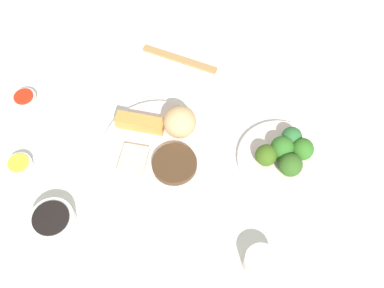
{
  "coord_description": "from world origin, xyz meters",
  "views": [
    {
      "loc": [
        0.55,
        0.11,
        0.99
      ],
      "look_at": [
        0.01,
        0.11,
        0.06
      ],
      "focal_mm": 43.96,
      "sensor_mm": 36.0,
      "label": 1
    }
  ],
  "objects": [
    {
      "name": "broccoli_floret_1",
      "position": [
        0.06,
        0.33,
        0.06
      ],
      "size": [
        0.05,
        0.05,
        0.05
      ],
      "primitive_type": "sphere",
      "color": "#325F20",
      "rests_on": "broccoli_plate"
    },
    {
      "name": "chopsticks_pair",
      "position": [
        -0.27,
        0.08,
        0.02
      ],
      "size": [
        0.1,
        0.2,
        0.01
      ],
      "primitive_type": "cube",
      "rotation": [
        0.0,
        0.0,
        1.17
      ],
      "color": "#AD844E",
      "rests_on": "tabletop"
    },
    {
      "name": "sauce_ramekin_sweet_and_sour",
      "position": [
        -0.14,
        -0.31,
        0.03
      ],
      "size": [
        0.06,
        0.06,
        0.02
      ],
      "primitive_type": "cylinder",
      "color": "white",
      "rests_on": "tabletop"
    },
    {
      "name": "spring_roll",
      "position": [
        -0.05,
        -0.01,
        0.05
      ],
      "size": [
        0.06,
        0.12,
        0.03
      ],
      "primitive_type": "cube",
      "rotation": [
        0.0,
        0.0,
        1.36
      ],
      "color": "gold",
      "rests_on": "main_plate"
    },
    {
      "name": "broccoli_floret_0",
      "position": [
        0.02,
        0.31,
        0.06
      ],
      "size": [
        0.05,
        0.05,
        0.05
      ],
      "primitive_type": "sphere",
      "color": "#317026",
      "rests_on": "broccoli_plate"
    },
    {
      "name": "rice_scoop",
      "position": [
        -0.04,
        0.08,
        0.07
      ],
      "size": [
        0.08,
        0.08,
        0.08
      ],
      "primitive_type": "sphere",
      "color": "tan",
      "rests_on": "main_plate"
    },
    {
      "name": "sauce_ramekin_hot_mustard",
      "position": [
        0.05,
        -0.29,
        0.03
      ],
      "size": [
        0.06,
        0.06,
        0.02
      ],
      "primitive_type": "cylinder",
      "color": "white",
      "rests_on": "tabletop"
    },
    {
      "name": "broccoli_plate",
      "position": [
        0.03,
        0.32,
        0.03
      ],
      "size": [
        0.21,
        0.21,
        0.01
      ],
      "primitive_type": "cylinder",
      "color": "white",
      "rests_on": "tabletop"
    },
    {
      "name": "stir_fry_heap",
      "position": [
        0.05,
        0.07,
        0.04
      ],
      "size": [
        0.1,
        0.1,
        0.02
      ],
      "primitive_type": "cylinder",
      "color": "#48311D",
      "rests_on": "main_plate"
    },
    {
      "name": "soy_sauce_bowl",
      "position": [
        0.19,
        -0.19,
        0.04
      ],
      "size": [
        0.1,
        0.1,
        0.04
      ],
      "primitive_type": "cylinder",
      "color": "white",
      "rests_on": "tabletop"
    },
    {
      "name": "main_plate",
      "position": [
        -0.0,
        0.03,
        0.03
      ],
      "size": [
        0.26,
        0.26,
        0.02
      ],
      "primitive_type": "cylinder",
      "color": "white",
      "rests_on": "tabletop"
    },
    {
      "name": "broccoli_floret_3",
      "position": [
        0.04,
        0.28,
        0.06
      ],
      "size": [
        0.05,
        0.05,
        0.05
      ],
      "primitive_type": "sphere",
      "color": "#3D631A",
      "rests_on": "broccoli_plate"
    },
    {
      "name": "sauce_ramekin_sweet_and_sour_liquid",
      "position": [
        -0.14,
        -0.31,
        0.04
      ],
      "size": [
        0.05,
        0.05,
        0.0
      ],
      "primitive_type": "cylinder",
      "color": "red",
      "rests_on": "sauce_ramekin_sweet_and_sour"
    },
    {
      "name": "crab_rangoon_wonton",
      "position": [
        0.04,
        -0.03,
        0.04
      ],
      "size": [
        0.08,
        0.07,
        0.01
      ],
      "primitive_type": "cube",
      "rotation": [
        0.0,
        0.0,
        -0.19
      ],
      "color": "beige",
      "rests_on": "main_plate"
    },
    {
      "name": "broccoli_floret_5",
      "position": [
        0.02,
        0.36,
        0.06
      ],
      "size": [
        0.05,
        0.05,
        0.05
      ],
      "primitive_type": "sphere",
      "color": "#327123",
      "rests_on": "broccoli_plate"
    },
    {
      "name": "teacup",
      "position": [
        0.28,
        0.25,
        0.04
      ],
      "size": [
        0.07,
        0.07,
        0.05
      ],
      "primitive_type": "cylinder",
      "color": "silver",
      "rests_on": "tabletop"
    },
    {
      "name": "broccoli_floret_6",
      "position": [
        -0.01,
        0.34,
        0.06
      ],
      "size": [
        0.05,
        0.05,
        0.05
      ],
      "primitive_type": "sphere",
      "color": "#2E6D36",
      "rests_on": "broccoli_plate"
    },
    {
      "name": "soy_sauce_bowl_liquid",
      "position": [
        0.19,
        -0.19,
        0.06
      ],
      "size": [
        0.08,
        0.08,
        0.0
      ],
      "primitive_type": "cylinder",
      "color": "black",
      "rests_on": "soy_sauce_bowl"
    },
    {
      "name": "tabletop",
      "position": [
        0.0,
        0.0,
        0.01
      ],
      "size": [
        2.2,
        2.2,
        0.02
      ],
      "primitive_type": "cube",
      "color": "white",
      "rests_on": "ground"
    },
    {
      "name": "sauce_ramekin_hot_mustard_liquid",
      "position": [
        0.05,
        -0.29,
        0.04
      ],
      "size": [
        0.05,
        0.05,
        0.0
      ],
      "primitive_type": "cylinder",
      "color": "yellow",
      "rests_on": "sauce_ramekin_hot_mustard"
    }
  ]
}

